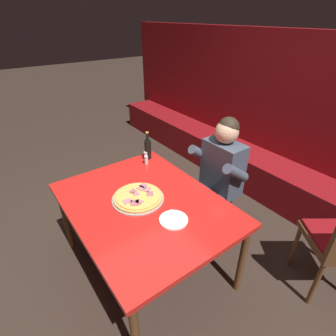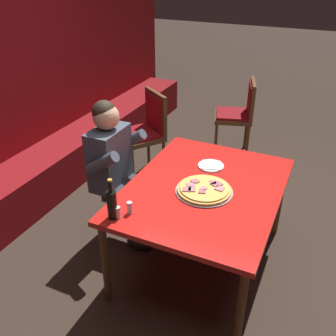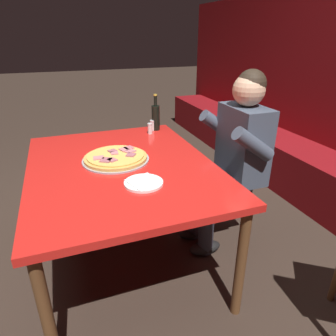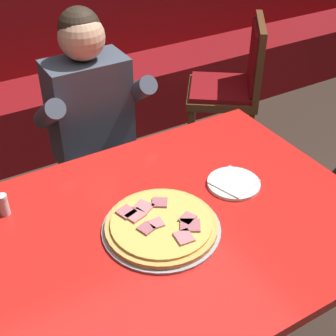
# 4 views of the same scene
# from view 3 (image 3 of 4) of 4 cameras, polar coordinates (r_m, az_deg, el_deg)

# --- Properties ---
(ground_plane) EXTENTS (24.00, 24.00, 0.00)m
(ground_plane) POSITION_cam_3_polar(r_m,az_deg,el_deg) (2.26, -7.70, -16.68)
(ground_plane) COLOR #33261E
(booth_bench) EXTENTS (6.46, 0.48, 0.46)m
(booth_bench) POSITION_cam_3_polar(r_m,az_deg,el_deg) (3.02, 28.92, -3.36)
(booth_bench) COLOR maroon
(booth_bench) RESTS_ON ground_plane
(main_dining_table) EXTENTS (1.42, 1.09, 0.74)m
(main_dining_table) POSITION_cam_3_polar(r_m,az_deg,el_deg) (1.89, -8.83, -1.04)
(main_dining_table) COLOR brown
(main_dining_table) RESTS_ON ground_plane
(pizza) EXTENTS (0.42, 0.42, 0.05)m
(pizza) POSITION_cam_3_polar(r_m,az_deg,el_deg) (1.91, -9.92, 1.96)
(pizza) COLOR #9E9EA3
(pizza) RESTS_ON main_dining_table
(plate_white_paper) EXTENTS (0.21, 0.21, 0.02)m
(plate_white_paper) POSITION_cam_3_polar(r_m,az_deg,el_deg) (1.60, -4.67, -2.80)
(plate_white_paper) COLOR white
(plate_white_paper) RESTS_ON main_dining_table
(beer_bottle) EXTENTS (0.07, 0.07, 0.29)m
(beer_bottle) POSITION_cam_3_polar(r_m,az_deg,el_deg) (2.48, -2.36, 9.74)
(beer_bottle) COLOR black
(beer_bottle) RESTS_ON main_dining_table
(shaker_black_pepper) EXTENTS (0.04, 0.04, 0.09)m
(shaker_black_pepper) POSITION_cam_3_polar(r_m,az_deg,el_deg) (2.48, -3.01, 8.03)
(shaker_black_pepper) COLOR silver
(shaker_black_pepper) RESTS_ON main_dining_table
(shaker_oregano) EXTENTS (0.04, 0.04, 0.09)m
(shaker_oregano) POSITION_cam_3_polar(r_m,az_deg,el_deg) (2.40, -3.46, 7.42)
(shaker_oregano) COLOR silver
(shaker_oregano) RESTS_ON main_dining_table
(diner_seated_blue_shirt) EXTENTS (0.53, 0.53, 1.27)m
(diner_seated_blue_shirt) POSITION_cam_3_polar(r_m,az_deg,el_deg) (2.12, 11.98, 2.38)
(diner_seated_blue_shirt) COLOR black
(diner_seated_blue_shirt) RESTS_ON ground_plane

